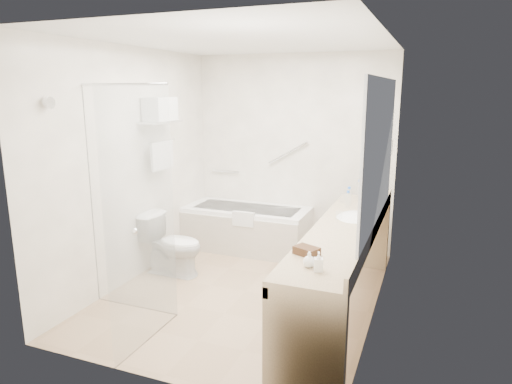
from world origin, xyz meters
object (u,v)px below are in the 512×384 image
(vanity_counter, at_px, (343,250))
(toilet, at_px, (173,245))
(amenity_basket, at_px, (307,251))
(water_bottle_left, at_px, (360,189))
(bathtub, at_px, (247,228))

(vanity_counter, height_order, toilet, vanity_counter)
(amenity_basket, height_order, water_bottle_left, water_bottle_left)
(vanity_counter, height_order, water_bottle_left, water_bottle_left)
(water_bottle_left, bearing_deg, toilet, -153.40)
(bathtub, xyz_separation_m, water_bottle_left, (1.46, -0.14, 0.67))
(toilet, xyz_separation_m, water_bottle_left, (1.91, 0.95, 0.60))
(water_bottle_left, bearing_deg, vanity_counter, -86.90)
(amenity_basket, relative_size, water_bottle_left, 0.87)
(vanity_counter, xyz_separation_m, water_bottle_left, (-0.07, 1.25, 0.30))
(bathtub, bearing_deg, vanity_counter, -42.35)
(bathtub, xyz_separation_m, amenity_basket, (1.39, -2.16, 0.60))
(bathtub, height_order, water_bottle_left, water_bottle_left)
(toilet, bearing_deg, amenity_basket, -118.90)
(amenity_basket, bearing_deg, vanity_counter, 79.89)
(vanity_counter, bearing_deg, bathtub, 137.65)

